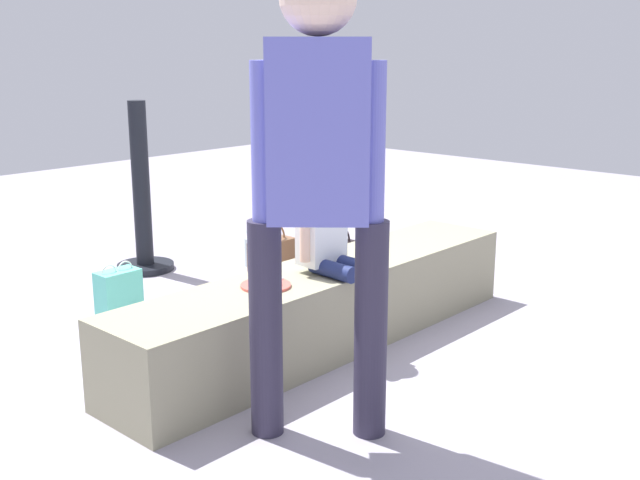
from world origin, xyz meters
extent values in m
plane|color=#948E9C|center=(0.00, 0.00, 0.00)|extent=(12.00, 12.00, 0.00)
cube|color=gray|center=(0.00, 0.00, 0.19)|extent=(2.35, 0.45, 0.39)
cylinder|color=navy|center=(-0.11, -0.13, 0.43)|extent=(0.09, 0.25, 0.08)
cylinder|color=navy|center=(0.00, -0.13, 0.43)|extent=(0.09, 0.25, 0.08)
cube|color=white|center=(-0.06, -0.02, 0.57)|extent=(0.22, 0.14, 0.28)
sphere|color=beige|center=(-0.06, -0.02, 0.79)|extent=(0.16, 0.16, 0.16)
cylinder|color=beige|center=(-0.18, -0.03, 0.56)|extent=(0.05, 0.05, 0.21)
cylinder|color=beige|center=(0.05, -0.01, 0.56)|extent=(0.05, 0.05, 0.21)
cylinder|color=#2D293E|center=(-0.54, -0.70, 0.41)|extent=(0.12, 0.12, 0.81)
cylinder|color=#2D293E|center=(-0.80, -0.42, 0.41)|extent=(0.12, 0.12, 0.81)
cube|color=#6366C4|center=(-0.67, -0.56, 1.12)|extent=(0.38, 0.40, 0.62)
cylinder|color=#6366C4|center=(-0.55, -0.69, 1.06)|extent=(0.10, 0.10, 0.59)
cylinder|color=#6366C4|center=(-0.79, -0.42, 1.06)|extent=(0.10, 0.10, 0.59)
cylinder|color=#E0594C|center=(-0.41, -0.01, 0.40)|extent=(0.22, 0.22, 0.01)
cylinder|color=olive|center=(-0.41, -0.01, 0.42)|extent=(0.10, 0.10, 0.05)
cylinder|color=pink|center=(-0.41, -0.01, 0.45)|extent=(0.10, 0.10, 0.01)
cube|color=silver|center=(-0.34, -0.02, 0.40)|extent=(0.11, 0.04, 0.00)
cube|color=#59C6B2|center=(-0.59, 0.87, 0.16)|extent=(0.21, 0.12, 0.33)
torus|color=white|center=(-0.63, 0.87, 0.33)|extent=(0.08, 0.01, 0.08)
torus|color=white|center=(-0.54, 0.87, 0.33)|extent=(0.08, 0.01, 0.08)
cylinder|color=black|center=(0.17, 1.73, 0.02)|extent=(0.36, 0.36, 0.04)
cylinder|color=black|center=(0.17, 1.73, 0.56)|extent=(0.11, 0.11, 1.04)
cylinder|color=silver|center=(0.68, 1.29, 0.09)|extent=(0.06, 0.06, 0.19)
cone|color=silver|center=(0.68, 1.29, 0.20)|extent=(0.06, 0.06, 0.03)
cylinder|color=#268C3F|center=(0.68, 1.29, 0.23)|extent=(0.03, 0.03, 0.02)
cylinder|color=red|center=(-0.13, 0.80, 0.05)|extent=(0.08, 0.08, 0.09)
cube|color=white|center=(-0.79, 0.38, 0.07)|extent=(0.40, 0.41, 0.14)
cube|color=black|center=(0.90, 0.72, 0.10)|extent=(0.32, 0.11, 0.20)
torus|color=black|center=(0.90, 0.72, 0.20)|extent=(0.24, 0.01, 0.24)
cube|color=brown|center=(0.55, 0.94, 0.13)|extent=(0.30, 0.12, 0.26)
torus|color=brown|center=(0.55, 0.94, 0.26)|extent=(0.22, 0.01, 0.22)
camera|label=1|loc=(-2.61, -2.34, 1.41)|focal=43.48mm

